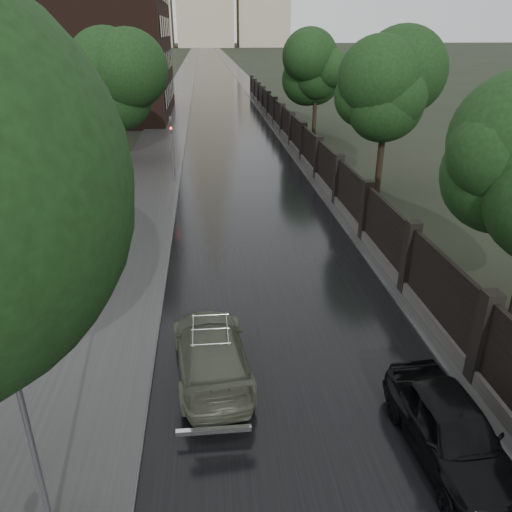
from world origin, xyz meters
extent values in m
cube|color=black|center=(0.00, 190.00, 0.01)|extent=(8.00, 420.00, 0.02)
cube|color=#2D2D2D|center=(-6.00, 190.00, 0.08)|extent=(4.00, 420.00, 0.16)
cube|color=#2D2D2D|center=(5.50, 190.00, 0.04)|extent=(3.00, 420.00, 0.08)
cube|color=#383533|center=(4.60, 32.00, 0.25)|extent=(0.40, 75.00, 0.50)
cube|color=black|center=(4.60, 32.00, 1.50)|extent=(0.15, 75.00, 2.00)
cube|color=black|center=(4.60, 70.00, 1.35)|extent=(0.45, 0.45, 2.70)
cylinder|color=black|center=(-8.00, 30.00, 2.93)|extent=(0.36, 0.36, 5.85)
sphere|color=black|center=(-8.00, 30.00, 5.27)|extent=(4.25, 4.25, 4.25)
cylinder|color=black|center=(7.50, 22.00, 2.76)|extent=(0.36, 0.36, 5.53)
sphere|color=black|center=(7.50, 22.00, 4.97)|extent=(4.08, 4.08, 4.08)
cylinder|color=black|center=(7.50, 40.00, 2.76)|extent=(0.36, 0.36, 5.53)
sphere|color=black|center=(7.50, 40.00, 4.97)|extent=(4.08, 4.08, 4.08)
cylinder|color=#59595E|center=(-5.40, 1.50, 2.50)|extent=(0.10, 0.10, 5.00)
cylinder|color=#59595E|center=(-4.30, 25.00, 1.50)|extent=(0.12, 0.12, 3.00)
imported|color=#59595E|center=(-4.30, 25.00, 3.50)|extent=(0.16, 0.20, 1.00)
sphere|color=#FF0C0C|center=(-4.30, 24.85, 3.35)|extent=(0.14, 0.14, 0.14)
cube|color=black|center=(-18.00, 52.00, 10.00)|extent=(24.00, 18.00, 20.00)
cube|color=tan|center=(-32.00, 300.00, 22.00)|extent=(28.00, 22.00, 44.00)
cube|color=tan|center=(32.00, 300.00, 22.00)|extent=(28.00, 22.00, 44.00)
imported|color=#4E5141|center=(-2.38, 6.06, 0.68)|extent=(2.31, 4.84, 1.36)
imported|color=black|center=(2.73, 2.63, 0.72)|extent=(1.90, 4.32, 1.45)
camera|label=1|loc=(-2.29, -5.15, 8.57)|focal=35.00mm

